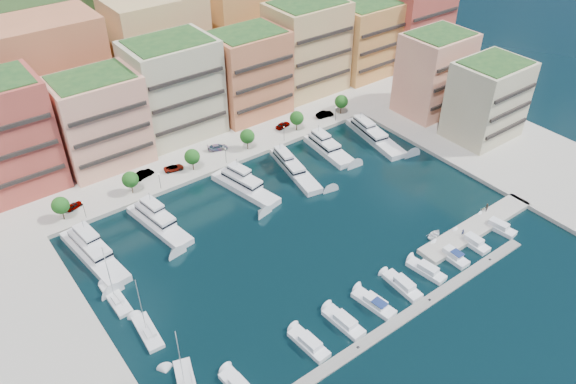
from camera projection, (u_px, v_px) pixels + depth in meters
name	position (u px, v px, depth m)	size (l,w,h in m)	color
ground	(304.00, 230.00, 120.53)	(400.00, 400.00, 0.00)	black
north_quay	(169.00, 119.00, 160.42)	(220.00, 64.00, 2.00)	#9E998E
east_quay	(510.00, 153.00, 145.50)	(34.00, 76.00, 2.00)	#9E998E
hillside	(104.00, 64.00, 191.31)	(240.00, 40.00, 58.00)	#1E3716
south_pontoon	(395.00, 324.00, 99.76)	(72.00, 2.20, 0.35)	gray
finger_pier	(476.00, 229.00, 120.95)	(32.00, 5.00, 2.00)	#9E998E
apartment_1	(4.00, 137.00, 124.14)	(20.00, 16.50, 26.80)	#B3483B
apartment_2	(100.00, 121.00, 134.24)	(20.00, 15.50, 22.80)	#ECA883
apartment_3	(174.00, 89.00, 144.84)	(22.00, 16.50, 25.80)	beige
apartment_4	(249.00, 73.00, 154.84)	(20.00, 15.50, 23.80)	#D87A51
apartment_5	(307.00, 48.00, 165.93)	(22.00, 16.50, 26.80)	tan
apartment_6	(365.00, 39.00, 176.51)	(20.00, 15.50, 22.80)	#D88B4F
apartment_7	(414.00, 25.00, 184.35)	(22.00, 16.50, 24.80)	#B3483B
apartment_east_a	(434.00, 73.00, 156.23)	(18.00, 14.50, 22.80)	#ECA883
apartment_east_b	(487.00, 100.00, 145.24)	(18.00, 14.50, 20.80)	beige
backblock_1	(54.00, 75.00, 146.53)	(26.00, 18.00, 30.00)	#D87A51
backblock_2	(159.00, 48.00, 161.11)	(26.00, 18.00, 30.00)	tan
backblock_3	(246.00, 26.00, 175.69)	(26.00, 18.00, 30.00)	#D88B4F
backblock_4	(319.00, 7.00, 190.27)	(26.00, 18.00, 30.00)	#B3483B
tree_0	(60.00, 205.00, 119.84)	(3.80, 3.80, 5.65)	#473323
tree_1	(130.00, 180.00, 127.62)	(3.80, 3.80, 5.65)	#473323
tree_2	(192.00, 157.00, 135.39)	(3.80, 3.80, 5.65)	#473323
tree_3	(247.00, 136.00, 143.16)	(3.80, 3.80, 5.65)	#473323
tree_4	(297.00, 118.00, 150.94)	(3.80, 3.80, 5.65)	#473323
tree_5	(341.00, 102.00, 158.71)	(3.80, 3.80, 5.65)	#473323
lamppost_0	(83.00, 207.00, 120.85)	(0.30, 0.30, 4.20)	black
lamppost_1	(159.00, 178.00, 129.59)	(0.30, 0.30, 4.20)	black
lamppost_2	(226.00, 153.00, 138.34)	(0.30, 0.30, 4.20)	black
lamppost_3	(284.00, 131.00, 147.09)	(0.30, 0.30, 4.20)	black
lamppost_4	(336.00, 112.00, 155.83)	(0.30, 0.30, 4.20)	black
yacht_0	(92.00, 252.00, 113.19)	(7.01, 21.55, 7.30)	silver
yacht_1	(158.00, 222.00, 121.08)	(7.10, 19.48, 7.30)	silver
yacht_3	(243.00, 185.00, 131.84)	(7.98, 19.50, 7.30)	silver
yacht_4	(293.00, 168.00, 138.09)	(8.12, 21.49, 7.30)	silver
yacht_5	(327.00, 147.00, 145.49)	(6.29, 17.09, 7.30)	silver
yacht_6	(373.00, 135.00, 150.81)	(8.54, 22.46, 7.30)	silver
cruiser_2	(309.00, 344.00, 95.48)	(3.32, 8.34, 2.55)	white
cruiser_3	(344.00, 322.00, 99.31)	(3.37, 8.62, 2.55)	white
cruiser_4	(374.00, 304.00, 102.87)	(3.78, 8.98, 2.66)	white
cruiser_5	(403.00, 286.00, 106.56)	(3.10, 8.63, 2.55)	white
cruiser_6	(426.00, 271.00, 109.83)	(3.57, 8.26, 2.55)	white
cruiser_7	(451.00, 255.00, 113.33)	(2.63, 7.89, 2.66)	white
cruiser_8	(472.00, 242.00, 116.62)	(2.63, 7.73, 2.55)	white
cruiser_9	(497.00, 227.00, 120.67)	(3.61, 8.69, 2.55)	white
sailboat_2	(116.00, 299.00, 104.06)	(2.71, 9.69, 13.20)	silver
sailboat_1	(148.00, 333.00, 97.76)	(3.42, 8.98, 13.20)	silver
tender_0	(435.00, 235.00, 118.75)	(2.75, 3.84, 0.80)	white
tender_3	(484.00, 209.00, 125.77)	(1.37, 1.59, 0.84)	beige
car_0	(74.00, 206.00, 124.78)	(1.60, 3.98, 1.36)	gray
car_1	(143.00, 174.00, 134.44)	(1.81, 5.19, 1.71)	gray
car_2	(174.00, 168.00, 136.97)	(2.21, 4.79, 1.33)	gray
car_3	(218.00, 147.00, 144.56)	(2.10, 5.16, 1.50)	gray
car_4	(283.00, 125.00, 153.89)	(1.83, 4.54, 1.55)	gray
car_5	(325.00, 114.00, 158.78)	(1.76, 5.05, 1.66)	gray
person_0	(463.00, 232.00, 117.27)	(0.58, 0.38, 1.58)	navy
person_1	(487.00, 207.00, 123.84)	(0.91, 0.71, 1.88)	brown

